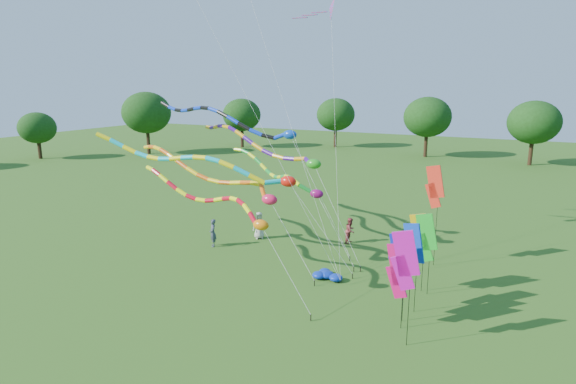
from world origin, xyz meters
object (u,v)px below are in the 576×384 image
at_px(blue_nylon_heap, 327,271).
at_px(person_a, 259,225).
at_px(tube_kite_red, 218,203).
at_px(person_c, 350,230).
at_px(person_b, 213,233).
at_px(tube_kite_orange, 217,176).

xyz_separation_m(blue_nylon_heap, person_a, (-6.49, 3.86, 0.67)).
xyz_separation_m(tube_kite_red, person_c, (4.00, 9.02, -3.44)).
bearing_deg(person_a, person_b, -162.95).
height_order(tube_kite_red, person_b, tube_kite_red).
bearing_deg(tube_kite_orange, person_c, 54.22).
bearing_deg(tube_kite_red, person_b, 145.67).
bearing_deg(person_b, person_a, 105.27).
distance_m(person_a, person_b, 3.28).
xyz_separation_m(tube_kite_red, person_a, (-1.77, 7.13, -3.37)).
distance_m(tube_kite_orange, person_c, 9.40).
xyz_separation_m(tube_kite_red, blue_nylon_heap, (4.72, 3.27, -4.04)).
height_order(tube_kite_red, person_a, tube_kite_red).
bearing_deg(person_c, tube_kite_orange, 133.21).
distance_m(tube_kite_red, person_b, 6.64).
bearing_deg(blue_nylon_heap, tube_kite_red, -145.27).
bearing_deg(person_c, tube_kite_red, 160.95).
relative_size(person_a, person_c, 1.08).
height_order(tube_kite_orange, blue_nylon_heap, tube_kite_orange).
xyz_separation_m(tube_kite_orange, person_a, (0.92, 3.41, -3.87)).
xyz_separation_m(tube_kite_orange, person_c, (6.70, 5.29, -3.93)).
distance_m(tube_kite_orange, person_b, 4.05).
distance_m(person_a, person_c, 6.08).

